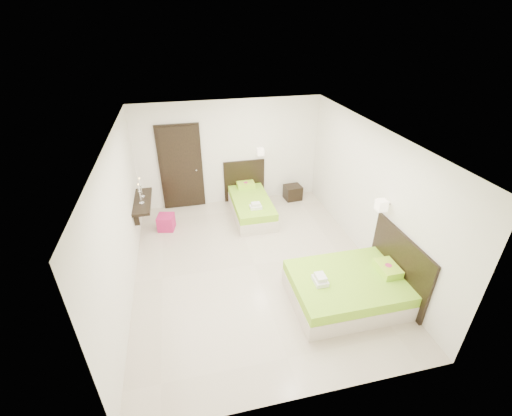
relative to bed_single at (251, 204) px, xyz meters
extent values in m
plane|color=#BDAF9D|center=(-0.35, -1.95, -0.26)|extent=(5.50, 5.50, 0.00)
cube|color=beige|center=(0.00, -0.08, -0.12)|extent=(0.87, 1.74, 0.28)
cube|color=#77BB1D|center=(0.00, -0.08, 0.10)|extent=(0.86, 1.73, 0.17)
cube|color=black|center=(0.00, 0.77, 0.28)|extent=(1.05, 0.05, 1.09)
cube|color=#A6E129|center=(0.00, 0.58, 0.25)|extent=(0.44, 0.30, 0.12)
cylinder|color=#CE3064|center=(0.00, 0.58, 0.31)|extent=(0.10, 0.10, 0.00)
cube|color=white|center=(0.00, -0.56, 0.22)|extent=(0.26, 0.19, 0.07)
cube|color=white|center=(0.00, -0.56, 0.29)|extent=(0.20, 0.14, 0.07)
cube|color=beige|center=(0.38, 0.62, 1.09)|extent=(0.16, 0.16, 0.17)
cylinder|color=#2D2116|center=(0.38, 0.70, 1.09)|extent=(0.03, 0.16, 0.03)
cube|color=beige|center=(0.97, -3.22, -0.11)|extent=(1.87, 1.40, 0.30)
cube|color=#77BB1D|center=(0.97, -3.22, 0.13)|extent=(1.85, 1.39, 0.19)
cube|color=black|center=(1.87, -3.22, 0.32)|extent=(0.05, 1.59, 1.17)
cube|color=#A6E129|center=(1.67, -3.22, 0.29)|extent=(0.32, 0.47, 0.13)
cylinder|color=#CE3064|center=(1.67, -3.22, 0.35)|extent=(0.11, 0.11, 0.00)
cube|color=white|center=(0.46, -3.22, 0.26)|extent=(0.21, 0.28, 0.07)
cube|color=white|center=(0.46, -3.22, 0.33)|extent=(0.15, 0.21, 0.07)
cube|color=beige|center=(1.72, -2.63, 1.18)|extent=(0.17, 0.17, 0.19)
cylinder|color=#2D2116|center=(1.80, -2.63, 1.18)|extent=(0.16, 0.03, 0.03)
cube|color=black|center=(1.24, 0.51, -0.08)|extent=(0.45, 0.41, 0.37)
cube|color=#A3154E|center=(-2.02, -0.25, -0.09)|extent=(0.42, 0.42, 0.35)
cube|color=black|center=(-1.55, 0.76, 0.79)|extent=(1.02, 0.06, 2.14)
cube|color=black|center=(-1.55, 0.72, 0.79)|extent=(0.88, 0.04, 2.06)
cylinder|color=silver|center=(-1.20, 0.69, 0.74)|extent=(0.03, 0.10, 0.03)
cube|color=black|center=(-2.42, -0.35, 0.56)|extent=(0.35, 1.20, 0.06)
cube|color=black|center=(-2.54, -0.80, 0.41)|extent=(0.10, 0.04, 0.30)
cube|color=black|center=(-2.54, 0.10, 0.41)|extent=(0.10, 0.04, 0.30)
cylinder|color=silver|center=(-2.42, -0.50, 0.60)|extent=(0.10, 0.10, 0.02)
cylinder|color=silver|center=(-2.42, -0.50, 0.72)|extent=(0.02, 0.02, 0.22)
cone|color=silver|center=(-2.42, -0.50, 0.85)|extent=(0.07, 0.07, 0.04)
cylinder|color=white|center=(-2.42, -0.50, 0.94)|extent=(0.02, 0.02, 0.15)
sphere|color=#FFB23F|center=(-2.42, -0.50, 1.03)|extent=(0.02, 0.02, 0.02)
cylinder|color=silver|center=(-2.42, -0.20, 0.60)|extent=(0.10, 0.10, 0.02)
cylinder|color=silver|center=(-2.42, -0.20, 0.72)|extent=(0.02, 0.02, 0.22)
cone|color=silver|center=(-2.42, -0.20, 0.85)|extent=(0.07, 0.07, 0.04)
cylinder|color=white|center=(-2.42, -0.20, 0.94)|extent=(0.02, 0.02, 0.15)
sphere|color=#FFB23F|center=(-2.42, -0.20, 1.03)|extent=(0.02, 0.02, 0.02)
camera|label=1|loc=(-1.51, -7.11, 4.01)|focal=24.00mm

